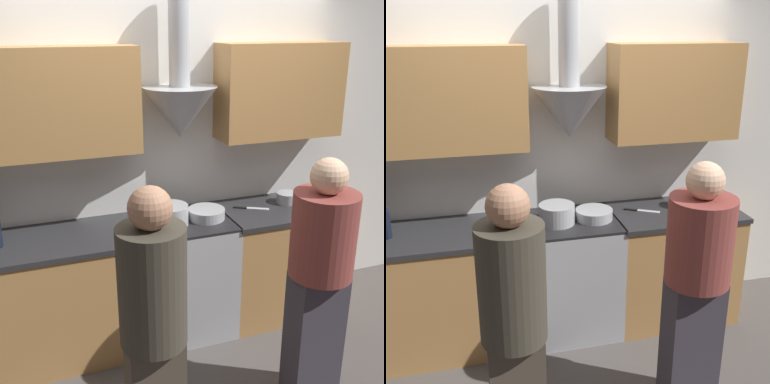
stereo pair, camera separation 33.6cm
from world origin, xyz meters
The scene contains 12 objects.
ground_plane centered at (0.00, 0.00, 0.00)m, with size 12.00×12.00×0.00m, color #4C4744.
wall_back centered at (-0.10, 0.57, 1.47)m, with size 8.40×0.53×2.60m.
counter_left centered at (-1.08, 0.30, 0.46)m, with size 1.56×0.62×0.92m.
counter_right centered at (0.79, 0.30, 0.46)m, with size 0.98×0.62×0.92m.
stove_range centered at (0.00, 0.30, 0.46)m, with size 0.63×0.60×0.92m.
stock_pot centered at (-0.14, 0.27, 0.99)m, with size 0.26×0.26×0.14m.
mixing_bowl centered at (0.14, 0.28, 0.95)m, with size 0.27×0.27×0.08m.
orange_fruit centered at (1.08, 0.17, 0.96)m, with size 0.09×0.09×0.09m.
saucepan centered at (0.87, 0.36, 0.96)m, with size 0.17×0.17×0.08m.
chefs_knife centered at (0.54, 0.34, 0.92)m, with size 0.26×0.16×0.01m.
person_foreground_left centered at (-0.59, -0.87, 0.90)m, with size 0.33×0.33×1.62m.
person_foreground_right centered at (0.49, -0.67, 0.87)m, with size 0.38×0.38×1.60m.
Camera 1 is at (-1.08, -2.78, 2.30)m, focal length 45.00 mm.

